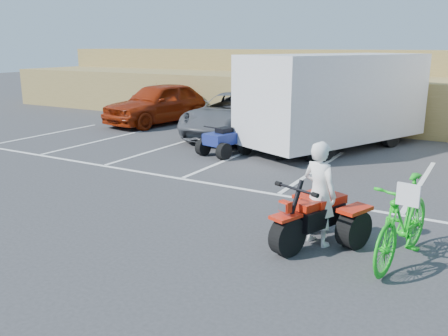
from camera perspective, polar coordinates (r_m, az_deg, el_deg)
The scene contains 11 objects.
ground at distance 8.91m, azimuth 0.19°, elevation -7.34°, with size 100.00×100.00×0.00m, color #333335.
parking_stripes at distance 12.16m, azimuth 13.38°, elevation -1.69°, with size 28.00×5.16×0.01m.
grass_embankment at distance 23.10m, azimuth 19.92°, elevation 8.98°, with size 40.00×8.50×3.10m.
red_trike_atv at distance 8.36m, azimuth 10.42°, elevation -9.12°, with size 1.31×1.74×1.13m, color red, non-canonical shape.
rider at distance 8.16m, azimuth 11.40°, elevation -3.03°, with size 0.66×0.43×1.80m, color white.
green_dirt_bike at distance 7.89m, azimuth 20.75°, elevation -5.98°, with size 0.64×2.27×1.36m, color #14BF19.
grey_pickup at distance 18.00m, azimuth 1.31°, elevation 6.47°, with size 2.64×5.72×1.59m, color #4C4E55.
red_car at distance 21.01m, azimuth -7.79°, elevation 7.75°, with size 2.09×5.20×1.77m, color maroon.
cargo_trailer at distance 16.05m, azimuth 13.19°, elevation 8.19°, with size 5.00×7.03×3.05m.
quad_atv_blue at distance 14.83m, azimuth 0.02°, elevation 1.60°, with size 1.10×1.47×0.96m, color navy, non-canonical shape.
quad_atv_green at distance 14.79m, azimuth 8.67°, elevation 1.40°, with size 1.14×1.52×1.00m, color #155D1D, non-canonical shape.
Camera 1 is at (4.11, -7.17, 3.32)m, focal length 38.00 mm.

